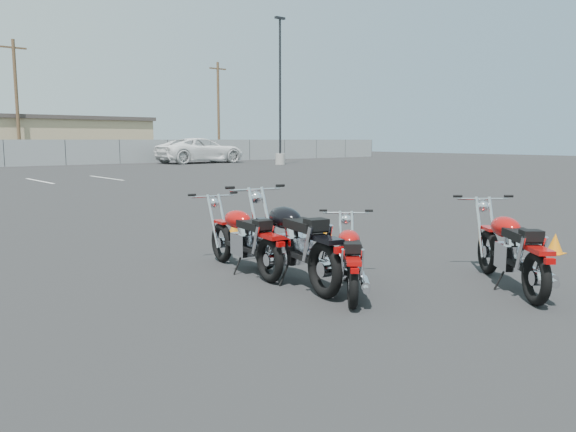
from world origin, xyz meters
TOP-DOWN VIEW (x-y plane):
  - ground at (0.00, 0.00)m, footprint 120.00×120.00m
  - motorcycle_front_red at (-0.82, 0.29)m, footprint 0.80×2.07m
  - motorcycle_second_black at (-0.68, -0.58)m, footprint 1.02×2.36m
  - motorcycle_third_red at (-0.49, -1.40)m, footprint 1.48×1.58m
  - motorcycle_rear_red at (1.18, -2.48)m, footprint 1.67×1.90m
  - training_cone_near at (1.91, 1.54)m, footprint 0.23×0.23m
  - training_cone_far at (3.72, -1.83)m, footprint 0.27×0.27m
  - training_cone_extra at (0.51, 2.55)m, footprint 0.28×0.28m
  - light_pole_east at (20.41, 26.12)m, footprint 0.80×0.70m
  - tan_building_east at (10.00, 44.00)m, footprint 14.40×9.40m
  - utility_pole_c at (6.00, 39.00)m, footprint 1.80×0.24m
  - utility_pole_d at (24.00, 40.00)m, footprint 1.80×0.24m
  - white_van at (17.41, 32.24)m, footprint 3.36×8.08m

SIDE VIEW (x-z plane):
  - ground at x=0.00m, z-range 0.00..0.00m
  - training_cone_near at x=1.91m, z-range 0.00..0.27m
  - training_cone_far at x=3.72m, z-range 0.00..0.32m
  - training_cone_extra at x=0.51m, z-range 0.00..0.33m
  - motorcycle_third_red at x=-0.49m, z-range -0.04..0.85m
  - motorcycle_front_red at x=-0.82m, z-range -0.05..0.97m
  - motorcycle_rear_red at x=1.18m, z-range -0.05..1.00m
  - motorcycle_second_black at x=-0.68m, z-range -0.05..1.11m
  - white_van at x=17.41m, z-range 0.00..3.05m
  - tan_building_east at x=10.00m, z-range 0.01..3.71m
  - light_pole_east at x=20.41m, z-range -2.48..7.89m
  - utility_pole_c at x=6.00m, z-range 0.19..9.19m
  - utility_pole_d at x=24.00m, z-range 0.19..9.19m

